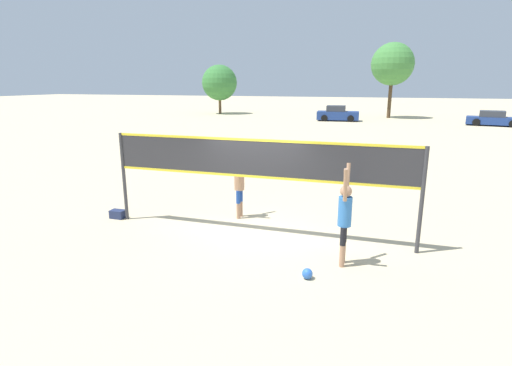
{
  "coord_description": "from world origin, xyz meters",
  "views": [
    {
      "loc": [
        2.86,
        -9.05,
        3.73
      ],
      "look_at": [
        0.0,
        0.0,
        1.33
      ],
      "focal_mm": 28.0,
      "sensor_mm": 36.0,
      "label": 1
    }
  ],
  "objects_px": {
    "player_blocker": "(239,182)",
    "parked_car_near": "(338,114)",
    "player_spiker": "(345,214)",
    "gear_bag": "(118,214)",
    "volleyball": "(307,274)",
    "parked_car_mid": "(494,119)",
    "tree_right_cluster": "(220,83)",
    "volleyball_net": "(256,164)",
    "tree_left_cluster": "(393,64)"
  },
  "relations": [
    {
      "from": "player_blocker",
      "to": "parked_car_near",
      "type": "relative_size",
      "value": 0.48
    },
    {
      "from": "player_spiker",
      "to": "gear_bag",
      "type": "height_order",
      "value": "player_spiker"
    },
    {
      "from": "volleyball",
      "to": "parked_car_mid",
      "type": "distance_m",
      "value": 34.87
    },
    {
      "from": "gear_bag",
      "to": "tree_right_cluster",
      "type": "relative_size",
      "value": 0.07
    },
    {
      "from": "player_spiker",
      "to": "tree_right_cluster",
      "type": "distance_m",
      "value": 42.69
    },
    {
      "from": "tree_right_cluster",
      "to": "parked_car_mid",
      "type": "bearing_deg",
      "value": -11.66
    },
    {
      "from": "gear_bag",
      "to": "volleyball",
      "type": "bearing_deg",
      "value": -18.65
    },
    {
      "from": "volleyball_net",
      "to": "tree_right_cluster",
      "type": "distance_m",
      "value": 40.68
    },
    {
      "from": "parked_car_mid",
      "to": "tree_right_cluster",
      "type": "relative_size",
      "value": 0.81
    },
    {
      "from": "player_blocker",
      "to": "tree_left_cluster",
      "type": "xyz_separation_m",
      "value": [
        4.22,
        35.94,
        4.56
      ]
    },
    {
      "from": "volleyball_net",
      "to": "parked_car_mid",
      "type": "bearing_deg",
      "value": 68.66
    },
    {
      "from": "parked_car_near",
      "to": "tree_left_cluster",
      "type": "bearing_deg",
      "value": 42.5
    },
    {
      "from": "volleyball_net",
      "to": "player_blocker",
      "type": "distance_m",
      "value": 1.57
    },
    {
      "from": "tree_left_cluster",
      "to": "tree_right_cluster",
      "type": "height_order",
      "value": "tree_left_cluster"
    },
    {
      "from": "player_spiker",
      "to": "parked_car_mid",
      "type": "relative_size",
      "value": 0.45
    },
    {
      "from": "parked_car_mid",
      "to": "tree_left_cluster",
      "type": "height_order",
      "value": "tree_left_cluster"
    },
    {
      "from": "volleyball_net",
      "to": "parked_car_mid",
      "type": "distance_m",
      "value": 33.59
    },
    {
      "from": "parked_car_mid",
      "to": "parked_car_near",
      "type": "bearing_deg",
      "value": -171.52
    },
    {
      "from": "volleyball",
      "to": "parked_car_mid",
      "type": "height_order",
      "value": "parked_car_mid"
    },
    {
      "from": "player_blocker",
      "to": "volleyball",
      "type": "relative_size",
      "value": 9.42
    },
    {
      "from": "parked_car_near",
      "to": "parked_car_mid",
      "type": "bearing_deg",
      "value": -6.41
    },
    {
      "from": "player_spiker",
      "to": "parked_car_mid",
      "type": "xyz_separation_m",
      "value": [
        9.96,
        32.39,
        -0.53
      ]
    },
    {
      "from": "volleyball_net",
      "to": "gear_bag",
      "type": "bearing_deg",
      "value": -179.82
    },
    {
      "from": "parked_car_near",
      "to": "tree_left_cluster",
      "type": "height_order",
      "value": "tree_left_cluster"
    },
    {
      "from": "gear_bag",
      "to": "tree_right_cluster",
      "type": "height_order",
      "value": "tree_right_cluster"
    },
    {
      "from": "volleyball_net",
      "to": "tree_right_cluster",
      "type": "height_order",
      "value": "tree_right_cluster"
    },
    {
      "from": "volleyball",
      "to": "tree_left_cluster",
      "type": "xyz_separation_m",
      "value": [
        1.71,
        39.0,
        5.5
      ]
    },
    {
      "from": "player_blocker",
      "to": "volleyball",
      "type": "bearing_deg",
      "value": 39.35
    },
    {
      "from": "volleyball",
      "to": "parked_car_near",
      "type": "distance_m",
      "value": 34.01
    },
    {
      "from": "gear_bag",
      "to": "tree_left_cluster",
      "type": "height_order",
      "value": "tree_left_cluster"
    },
    {
      "from": "parked_car_mid",
      "to": "tree_right_cluster",
      "type": "height_order",
      "value": "tree_right_cluster"
    },
    {
      "from": "player_blocker",
      "to": "tree_right_cluster",
      "type": "height_order",
      "value": "tree_right_cluster"
    },
    {
      "from": "gear_bag",
      "to": "parked_car_near",
      "type": "relative_size",
      "value": 0.09
    },
    {
      "from": "player_spiker",
      "to": "gear_bag",
      "type": "xyz_separation_m",
      "value": [
        -6.36,
        1.11,
        -1.01
      ]
    },
    {
      "from": "player_spiker",
      "to": "volleyball",
      "type": "distance_m",
      "value": 1.44
    },
    {
      "from": "tree_left_cluster",
      "to": "tree_right_cluster",
      "type": "relative_size",
      "value": 1.34
    },
    {
      "from": "gear_bag",
      "to": "parked_car_mid",
      "type": "height_order",
      "value": "parked_car_mid"
    },
    {
      "from": "player_spiker",
      "to": "player_blocker",
      "type": "distance_m",
      "value": 3.81
    },
    {
      "from": "parked_car_near",
      "to": "player_blocker",
      "type": "bearing_deg",
      "value": -92.53
    },
    {
      "from": "player_blocker",
      "to": "tree_right_cluster",
      "type": "xyz_separation_m",
      "value": [
        -15.58,
        36.08,
        2.66
      ]
    },
    {
      "from": "gear_bag",
      "to": "parked_car_mid",
      "type": "relative_size",
      "value": 0.08
    },
    {
      "from": "volleyball",
      "to": "gear_bag",
      "type": "height_order",
      "value": "gear_bag"
    },
    {
      "from": "parked_car_near",
      "to": "parked_car_mid",
      "type": "xyz_separation_m",
      "value": [
        13.75,
        -0.62,
        -0.08
      ]
    },
    {
      "from": "player_spiker",
      "to": "parked_car_near",
      "type": "height_order",
      "value": "player_spiker"
    },
    {
      "from": "parked_car_near",
      "to": "tree_left_cluster",
      "type": "distance_m",
      "value": 8.66
    },
    {
      "from": "player_blocker",
      "to": "volleyball",
      "type": "xyz_separation_m",
      "value": [
        2.51,
        -3.06,
        -0.94
      ]
    },
    {
      "from": "parked_car_mid",
      "to": "tree_left_cluster",
      "type": "xyz_separation_m",
      "value": [
        -8.83,
        5.77,
        5.01
      ]
    },
    {
      "from": "parked_car_mid",
      "to": "tree_left_cluster",
      "type": "bearing_deg",
      "value": 157.93
    },
    {
      "from": "parked_car_near",
      "to": "tree_right_cluster",
      "type": "relative_size",
      "value": 0.72
    },
    {
      "from": "volleyball_net",
      "to": "gear_bag",
      "type": "xyz_separation_m",
      "value": [
        -4.1,
        -0.01,
        -1.68
      ]
    }
  ]
}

